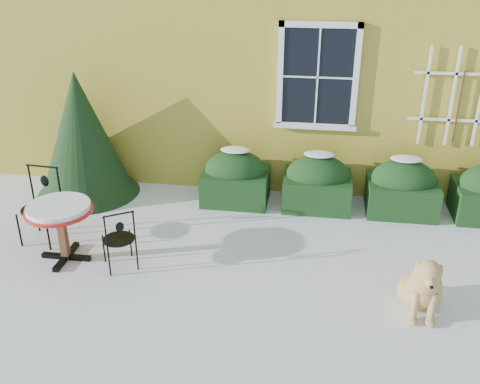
% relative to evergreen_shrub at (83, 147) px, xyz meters
% --- Properties ---
extents(ground, '(80.00, 80.00, 0.00)m').
position_rel_evergreen_shrub_xyz_m(ground, '(2.80, -2.48, -0.83)').
color(ground, white).
rests_on(ground, ground).
extents(hedge_row, '(4.95, 0.80, 0.91)m').
position_rel_evergreen_shrub_xyz_m(hedge_row, '(4.45, 0.07, -0.42)').
color(hedge_row, black).
rests_on(hedge_row, ground).
extents(evergreen_shrub, '(1.70, 1.70, 2.05)m').
position_rel_evergreen_shrub_xyz_m(evergreen_shrub, '(0.00, 0.00, 0.00)').
color(evergreen_shrub, black).
rests_on(evergreen_shrub, ground).
extents(bistro_table, '(0.87, 0.87, 0.80)m').
position_rel_evergreen_shrub_xyz_m(bistro_table, '(0.52, -2.01, -0.16)').
color(bistro_table, black).
rests_on(bistro_table, ground).
extents(patio_chair_near, '(0.52, 0.52, 0.85)m').
position_rel_evergreen_shrub_xyz_m(patio_chair_near, '(1.33, -2.09, -0.40)').
color(patio_chair_near, black).
rests_on(patio_chair_near, ground).
extents(patio_chair_far, '(0.51, 0.50, 1.06)m').
position_rel_evergreen_shrub_xyz_m(patio_chair_far, '(0.01, -1.54, -0.30)').
color(patio_chair_far, black).
rests_on(patio_chair_far, ground).
extents(dog, '(0.54, 0.89, 0.80)m').
position_rel_evergreen_shrub_xyz_m(dog, '(5.02, -2.47, -0.50)').
color(dog, tan).
rests_on(dog, ground).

